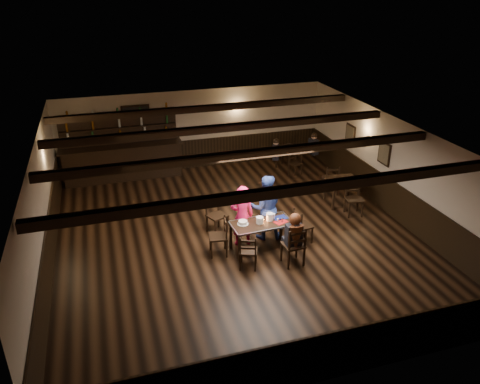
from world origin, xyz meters
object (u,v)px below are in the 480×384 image
object	(u,v)px
bar_counter	(122,157)
cake	(243,223)
chair_near_left	(248,250)
dining_table	(262,226)
man_blue	(266,207)
chair_near_right	(295,244)
woman_pink	(242,216)

from	to	relation	value
bar_counter	cake	bearing A→B (deg)	-66.29
chair_near_left	cake	bearing A→B (deg)	81.82
dining_table	man_blue	size ratio (longest dim) A/B	0.89
chair_near_right	bar_counter	distance (m)	7.24
man_blue	cake	world-z (taller)	man_blue
dining_table	man_blue	xyz separation A→B (m)	(0.31, 0.56, 0.19)
dining_table	woman_pink	distance (m)	0.56
chair_near_left	cake	xyz separation A→B (m)	(0.11, 0.75, 0.29)
man_blue	chair_near_left	bearing A→B (deg)	66.50
cake	chair_near_left	bearing A→B (deg)	-98.18
chair_near_right	woman_pink	bearing A→B (deg)	124.30
woman_pink	bar_counter	distance (m)	5.72
dining_table	chair_near_right	xyz separation A→B (m)	(0.50, -0.86, -0.08)
man_blue	chair_near_right	bearing A→B (deg)	109.25
chair_near_left	bar_counter	bearing A→B (deg)	110.25
chair_near_right	man_blue	size ratio (longest dim) A/B	0.58
woman_pink	man_blue	bearing A→B (deg)	-162.01
woman_pink	cake	xyz separation A→B (m)	(-0.09, -0.34, -0.00)
dining_table	chair_near_left	size ratio (longest dim) A/B	1.77
dining_table	chair_near_right	distance (m)	1.00
dining_table	bar_counter	xyz separation A→B (m)	(-2.86, 5.55, 0.06)
bar_counter	dining_table	bearing A→B (deg)	-62.75
woman_pink	dining_table	bearing A→B (deg)	136.71
woman_pink	man_blue	xyz separation A→B (m)	(0.67, 0.15, 0.06)
woman_pink	cake	world-z (taller)	woman_pink
chair_near_right	woman_pink	xyz separation A→B (m)	(-0.87, 1.27, 0.21)
woman_pink	cake	size ratio (longest dim) A/B	5.87
chair_near_left	cake	size ratio (longest dim) A/B	3.17
woman_pink	chair_near_left	bearing A→B (deg)	84.81
cake	bar_counter	size ratio (longest dim) A/B	0.07
dining_table	man_blue	distance (m)	0.67
dining_table	woman_pink	size ratio (longest dim) A/B	0.96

